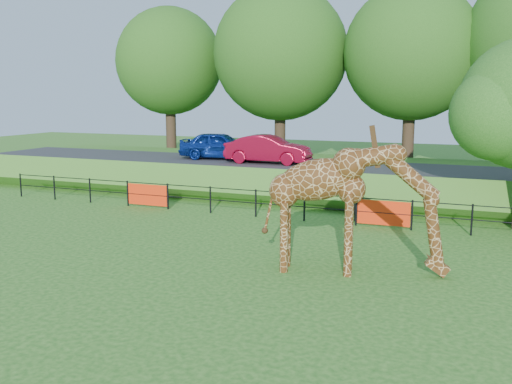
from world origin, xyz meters
TOP-DOWN VIEW (x-y plane):
  - ground at (0.00, 0.00)m, footprint 90.00×90.00m
  - giraffe at (3.15, 2.38)m, footprint 5.06×1.85m
  - perimeter_fence at (0.00, 8.00)m, footprint 28.07×0.10m
  - embankment at (0.00, 15.50)m, footprint 40.00×9.00m
  - road at (0.00, 14.00)m, footprint 40.00×5.00m
  - car_blue at (-6.66, 14.47)m, footprint 4.41×2.35m
  - car_red at (-3.66, 13.71)m, footprint 4.24×1.58m
  - visitor at (1.91, 8.75)m, footprint 0.60×0.48m
  - bg_tree_line at (1.89, 22.00)m, footprint 37.30×8.80m

SIDE VIEW (x-z plane):
  - ground at x=0.00m, z-range 0.00..0.00m
  - perimeter_fence at x=0.00m, z-range 0.00..1.10m
  - embankment at x=0.00m, z-range 0.00..1.30m
  - visitor at x=1.91m, z-range 0.00..1.42m
  - road at x=0.00m, z-range 1.30..1.42m
  - giraffe at x=3.15m, z-range 0.00..3.56m
  - car_red at x=-3.66m, z-range 1.42..2.80m
  - car_blue at x=-6.66m, z-range 1.42..2.85m
  - bg_tree_line at x=1.89m, z-range 1.28..13.10m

